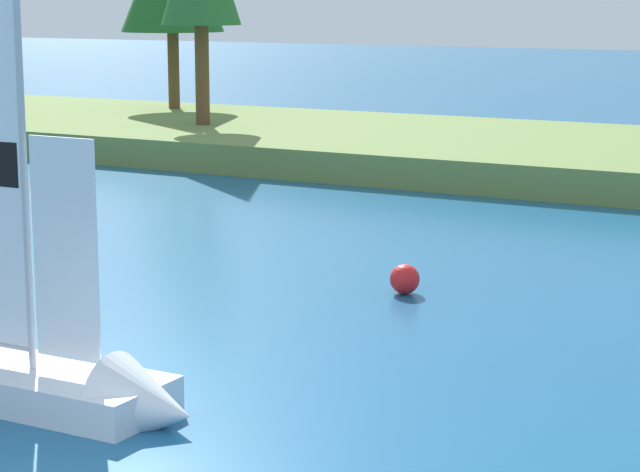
{
  "coord_description": "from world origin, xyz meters",
  "views": [
    {
      "loc": [
        7.21,
        -7.82,
        4.61
      ],
      "look_at": [
        -1.38,
        7.62,
        1.2
      ],
      "focal_mm": 69.93,
      "sensor_mm": 36.0,
      "label": 1
    }
  ],
  "objects": [
    {
      "name": "channel_buoy",
      "position": [
        -0.9,
        9.5,
        0.24
      ],
      "size": [
        0.47,
        0.47,
        0.47
      ],
      "primitive_type": "sphere",
      "color": "red",
      "rests_on": "ground"
    },
    {
      "name": "sailboat",
      "position": [
        -2.07,
        2.57,
        0.42
      ],
      "size": [
        4.69,
        1.25,
        6.04
      ],
      "rotation": [
        0.0,
        0.0,
        -0.0
      ],
      "color": "silver",
      "rests_on": "ground"
    }
  ]
}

